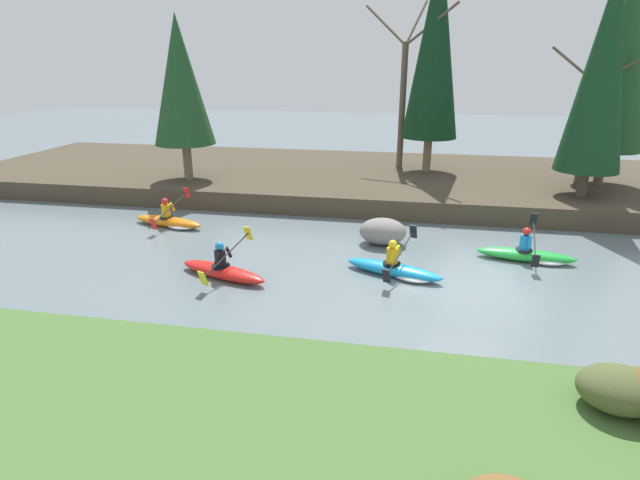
{
  "coord_description": "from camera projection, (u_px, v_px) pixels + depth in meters",
  "views": [
    {
      "loc": [
        -1.62,
        -12.18,
        5.49
      ],
      "look_at": [
        -4.17,
        1.27,
        0.55
      ],
      "focal_mm": 28.0,
      "sensor_mm": 36.0,
      "label": 1
    }
  ],
  "objects": [
    {
      "name": "boulder_midstream",
      "position": [
        383.0,
        231.0,
        15.7
      ],
      "size": [
        1.47,
        1.15,
        0.83
      ],
      "color": "gray",
      "rests_on": "ground"
    },
    {
      "name": "shrub_clump_second",
      "position": [
        619.0,
        389.0,
        7.29
      ],
      "size": [
        1.18,
        0.99,
        0.64
      ],
      "color": "#4C562D",
      "rests_on": "riverbank_near"
    },
    {
      "name": "bare_tree_upstream",
      "position": [
        404.0,
        91.0,
        22.33
      ],
      "size": [
        4.02,
        3.97,
        7.34
      ],
      "color": "brown",
      "rests_on": "riverbank_far"
    },
    {
      "name": "conifer_tree_mid_left",
      "position": [
        604.0,
        67.0,
        16.98
      ],
      "size": [
        2.23,
        2.23,
        8.14
      ],
      "color": "brown",
      "rests_on": "riverbank_far"
    },
    {
      "name": "kayaker_far_back",
      "position": [
        171.0,
        221.0,
        17.42
      ],
      "size": [
        2.79,
        2.06,
        1.2
      ],
      "rotation": [
        0.0,
        0.0,
        -0.2
      ],
      "color": "orange",
      "rests_on": "ground"
    },
    {
      "name": "kayaker_trailing",
      "position": [
        223.0,
        270.0,
        13.3
      ],
      "size": [
        2.75,
        2.02,
        1.2
      ],
      "rotation": [
        0.0,
        0.0,
        -0.32
      ],
      "color": "red",
      "rests_on": "ground"
    },
    {
      "name": "conifer_tree_left",
      "position": [
        435.0,
        44.0,
        20.78
      ],
      "size": [
        2.4,
        2.4,
        9.29
      ],
      "color": "#7A664C",
      "rests_on": "riverbank_far"
    },
    {
      "name": "conifer_tree_far_left",
      "position": [
        180.0,
        81.0,
        19.75
      ],
      "size": [
        2.46,
        2.46,
        6.49
      ],
      "color": "#7A664C",
      "rests_on": "riverbank_far"
    },
    {
      "name": "bare_tree_mid_upstream",
      "position": [
        589.0,
        119.0,
        19.49
      ],
      "size": [
        3.02,
        2.98,
        5.43
      ],
      "color": "brown",
      "rests_on": "riverbank_far"
    },
    {
      "name": "conifer_tree_centre",
      "position": [
        621.0,
        59.0,
        18.62
      ],
      "size": [
        2.61,
        2.61,
        8.18
      ],
      "color": "brown",
      "rests_on": "riverbank_far"
    },
    {
      "name": "kayaker_middle",
      "position": [
        397.0,
        269.0,
        13.4
      ],
      "size": [
        2.75,
        2.02,
        1.2
      ],
      "rotation": [
        0.0,
        0.0,
        -0.32
      ],
      "color": "#1993D6",
      "rests_on": "ground"
    },
    {
      "name": "riverbank_far",
      "position": [
        450.0,
        182.0,
        22.2
      ],
      "size": [
        44.0,
        10.11,
        0.76
      ],
      "color": "#473D2D",
      "rests_on": "ground"
    },
    {
      "name": "ground_plane",
      "position": [
        470.0,
        287.0,
        12.83
      ],
      "size": [
        90.0,
        90.0,
        0.0
      ],
      "primitive_type": "plane",
      "color": "slate"
    },
    {
      "name": "kayaker_lead",
      "position": [
        530.0,
        255.0,
        14.4
      ],
      "size": [
        2.8,
        2.07,
        1.2
      ],
      "rotation": [
        0.0,
        0.0,
        -0.13
      ],
      "color": "green",
      "rests_on": "ground"
    }
  ]
}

